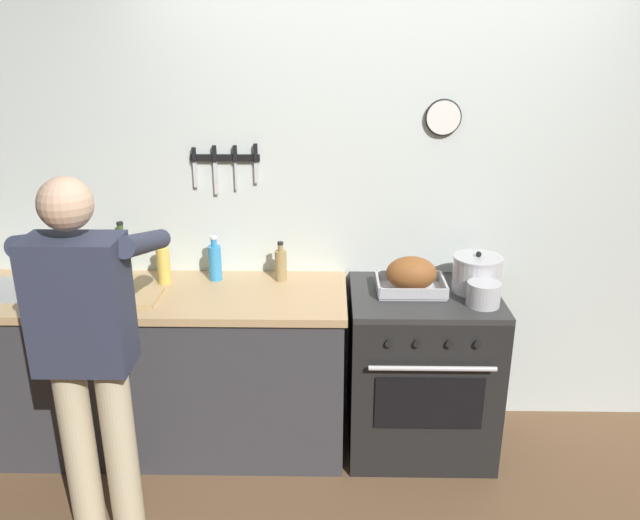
{
  "coord_description": "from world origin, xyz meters",
  "views": [
    {
      "loc": [
        -0.27,
        -2.01,
        2.17
      ],
      "look_at": [
        -0.32,
        0.85,
        1.13
      ],
      "focal_mm": 35.59,
      "sensor_mm": 36.0,
      "label": 1
    }
  ],
  "objects_px": {
    "stock_pot": "(477,274)",
    "bottle_cooking_oil": "(164,264)",
    "cutting_board": "(123,297)",
    "bottle_dish_soap": "(215,262)",
    "bottle_olive_oil": "(123,253)",
    "person_cook": "(87,344)",
    "bottle_vinegar": "(281,264)",
    "saucepan": "(483,294)",
    "stove": "(421,371)",
    "roasting_pan": "(411,276)"
  },
  "relations": [
    {
      "from": "bottle_cooking_oil",
      "to": "bottle_dish_soap",
      "type": "xyz_separation_m",
      "value": [
        0.26,
        0.05,
        -0.0
      ]
    },
    {
      "from": "roasting_pan",
      "to": "bottle_olive_oil",
      "type": "distance_m",
      "value": 1.57
    },
    {
      "from": "bottle_vinegar",
      "to": "bottle_cooking_oil",
      "type": "xyz_separation_m",
      "value": [
        -0.62,
        -0.05,
        0.02
      ]
    },
    {
      "from": "roasting_pan",
      "to": "stock_pot",
      "type": "xyz_separation_m",
      "value": [
        0.34,
        0.02,
        0.01
      ]
    },
    {
      "from": "stock_pot",
      "to": "person_cook",
      "type": "bearing_deg",
      "value": -157.65
    },
    {
      "from": "person_cook",
      "to": "saucepan",
      "type": "relative_size",
      "value": 10.11
    },
    {
      "from": "cutting_board",
      "to": "bottle_olive_oil",
      "type": "relative_size",
      "value": 1.2
    },
    {
      "from": "stove",
      "to": "person_cook",
      "type": "xyz_separation_m",
      "value": [
        -1.49,
        -0.68,
        0.5
      ]
    },
    {
      "from": "stove",
      "to": "saucepan",
      "type": "height_order",
      "value": "saucepan"
    },
    {
      "from": "stock_pot",
      "to": "cutting_board",
      "type": "bearing_deg",
      "value": -175.5
    },
    {
      "from": "bottle_vinegar",
      "to": "bottle_olive_oil",
      "type": "height_order",
      "value": "bottle_olive_oil"
    },
    {
      "from": "stock_pot",
      "to": "bottle_olive_oil",
      "type": "relative_size",
      "value": 0.85
    },
    {
      "from": "person_cook",
      "to": "bottle_olive_oil",
      "type": "xyz_separation_m",
      "value": [
        -0.13,
        0.93,
        0.07
      ]
    },
    {
      "from": "roasting_pan",
      "to": "bottle_vinegar",
      "type": "bearing_deg",
      "value": 167.56
    },
    {
      "from": "person_cook",
      "to": "bottle_cooking_oil",
      "type": "bearing_deg",
      "value": 1.46
    },
    {
      "from": "stock_pot",
      "to": "bottle_vinegar",
      "type": "xyz_separation_m",
      "value": [
        -1.02,
        0.13,
        -0.0
      ]
    },
    {
      "from": "stove",
      "to": "saucepan",
      "type": "relative_size",
      "value": 5.48
    },
    {
      "from": "bottle_olive_oil",
      "to": "bottle_cooking_oil",
      "type": "height_order",
      "value": "bottle_olive_oil"
    },
    {
      "from": "cutting_board",
      "to": "person_cook",
      "type": "bearing_deg",
      "value": -86.5
    },
    {
      "from": "bottle_cooking_oil",
      "to": "saucepan",
      "type": "bearing_deg",
      "value": -9.21
    },
    {
      "from": "bottle_vinegar",
      "to": "bottle_olive_oil",
      "type": "xyz_separation_m",
      "value": [
        -0.87,
        0.07,
        0.04
      ]
    },
    {
      "from": "roasting_pan",
      "to": "saucepan",
      "type": "relative_size",
      "value": 2.14
    },
    {
      "from": "bottle_olive_oil",
      "to": "stock_pot",
      "type": "bearing_deg",
      "value": -6.17
    },
    {
      "from": "stock_pot",
      "to": "bottle_olive_oil",
      "type": "bearing_deg",
      "value": 173.83
    },
    {
      "from": "cutting_board",
      "to": "bottle_dish_soap",
      "type": "bearing_deg",
      "value": 33.2
    },
    {
      "from": "person_cook",
      "to": "bottle_olive_oil",
      "type": "relative_size",
      "value": 5.53
    },
    {
      "from": "stock_pot",
      "to": "bottle_cooking_oil",
      "type": "height_order",
      "value": "bottle_cooking_oil"
    },
    {
      "from": "stove",
      "to": "bottle_vinegar",
      "type": "relative_size",
      "value": 4.18
    },
    {
      "from": "bottle_olive_oil",
      "to": "bottle_cooking_oil",
      "type": "bearing_deg",
      "value": -26.32
    },
    {
      "from": "cutting_board",
      "to": "bottle_vinegar",
      "type": "xyz_separation_m",
      "value": [
        0.77,
        0.27,
        0.08
      ]
    },
    {
      "from": "bottle_vinegar",
      "to": "bottle_cooking_oil",
      "type": "distance_m",
      "value": 0.62
    },
    {
      "from": "person_cook",
      "to": "bottle_cooking_oil",
      "type": "height_order",
      "value": "person_cook"
    },
    {
      "from": "person_cook",
      "to": "bottle_dish_soap",
      "type": "relative_size",
      "value": 6.75
    },
    {
      "from": "saucepan",
      "to": "bottle_dish_soap",
      "type": "xyz_separation_m",
      "value": [
        -1.37,
        0.32,
        0.04
      ]
    },
    {
      "from": "saucepan",
      "to": "bottle_olive_oil",
      "type": "xyz_separation_m",
      "value": [
        -1.89,
        0.39,
        0.07
      ]
    },
    {
      "from": "bottle_dish_soap",
      "to": "stove",
      "type": "bearing_deg",
      "value": -9.21
    },
    {
      "from": "person_cook",
      "to": "cutting_board",
      "type": "height_order",
      "value": "person_cook"
    },
    {
      "from": "person_cook",
      "to": "saucepan",
      "type": "distance_m",
      "value": 1.83
    },
    {
      "from": "bottle_cooking_oil",
      "to": "bottle_dish_soap",
      "type": "bearing_deg",
      "value": 11.49
    },
    {
      "from": "saucepan",
      "to": "stove",
      "type": "bearing_deg",
      "value": 152.03
    },
    {
      "from": "stove",
      "to": "bottle_vinegar",
      "type": "bearing_deg",
      "value": 166.65
    },
    {
      "from": "roasting_pan",
      "to": "bottle_cooking_oil",
      "type": "xyz_separation_m",
      "value": [
        -1.3,
        0.1,
        0.02
      ]
    },
    {
      "from": "bottle_olive_oil",
      "to": "person_cook",
      "type": "bearing_deg",
      "value": -81.86
    },
    {
      "from": "cutting_board",
      "to": "bottle_dish_soap",
      "type": "distance_m",
      "value": 0.51
    },
    {
      "from": "person_cook",
      "to": "roasting_pan",
      "type": "xyz_separation_m",
      "value": [
        1.42,
        0.71,
        0.03
      ]
    },
    {
      "from": "roasting_pan",
      "to": "bottle_vinegar",
      "type": "xyz_separation_m",
      "value": [
        -0.68,
        0.15,
        0.0
      ]
    },
    {
      "from": "person_cook",
      "to": "bottle_cooking_oil",
      "type": "distance_m",
      "value": 0.81
    },
    {
      "from": "stove",
      "to": "bottle_vinegar",
      "type": "xyz_separation_m",
      "value": [
        -0.75,
        0.18,
        0.54
      ]
    },
    {
      "from": "person_cook",
      "to": "bottle_vinegar",
      "type": "xyz_separation_m",
      "value": [
        0.74,
        0.86,
        0.04
      ]
    },
    {
      "from": "saucepan",
      "to": "bottle_vinegar",
      "type": "bearing_deg",
      "value": 162.63
    }
  ]
}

